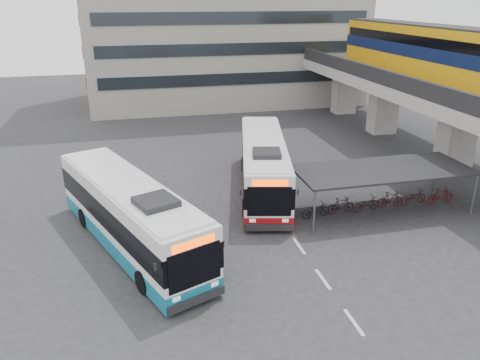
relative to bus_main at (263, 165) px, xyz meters
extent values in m
plane|color=#28282B|center=(-2.77, -7.48, -1.67)|extent=(120.00, 120.00, 0.00)
cube|color=gray|center=(14.23, 0.52, 0.63)|extent=(2.20, 1.60, 4.60)
cube|color=gray|center=(14.23, 10.52, 0.63)|extent=(2.20, 1.60, 4.60)
cube|color=gray|center=(14.23, 18.52, 0.63)|extent=(2.20, 1.60, 4.60)
cube|color=gray|center=(14.23, 4.52, 3.38)|extent=(8.00, 32.00, 0.90)
cube|color=black|center=(10.48, 4.52, 4.38)|extent=(0.35, 32.00, 1.10)
cube|color=black|center=(17.98, 4.52, 4.38)|extent=(0.35, 32.00, 1.10)
cube|color=#C98B0B|center=(14.23, 5.79, 5.93)|extent=(2.90, 20.00, 3.90)
cube|color=#091335|center=(14.23, 5.79, 6.13)|extent=(2.98, 20.02, 0.90)
cube|color=black|center=(14.23, 5.79, 6.93)|extent=(2.96, 19.20, 0.70)
cube|color=black|center=(14.23, 5.79, 7.88)|extent=(2.70, 19.60, 0.25)
cylinder|color=#595B60|center=(0.93, -2.68, -0.47)|extent=(0.12, 0.12, 2.40)
cylinder|color=#595B60|center=(10.53, -2.68, -0.47)|extent=(0.12, 0.12, 2.40)
cylinder|color=#595B60|center=(0.93, -6.28, -0.47)|extent=(0.12, 0.12, 2.40)
cylinder|color=#595B60|center=(10.53, -6.28, -0.47)|extent=(0.12, 0.12, 2.40)
cube|color=black|center=(5.73, -4.48, 0.81)|extent=(10.00, 4.00, 0.12)
imported|color=black|center=(1.73, -4.48, -1.22)|extent=(1.71, 0.60, 0.90)
imported|color=black|center=(3.33, -4.48, -1.17)|extent=(1.66, 0.47, 1.00)
imported|color=black|center=(4.93, -4.48, -1.22)|extent=(1.72, 0.60, 0.90)
imported|color=black|center=(6.53, -4.48, -1.17)|extent=(1.66, 0.47, 1.00)
imported|color=#350C0F|center=(8.13, -4.48, -1.22)|extent=(1.71, 0.60, 0.90)
imported|color=#3F0C0F|center=(9.73, -4.48, -1.17)|extent=(1.66, 0.47, 1.00)
cube|color=beige|center=(-0.27, -13.48, -1.67)|extent=(0.15, 1.60, 0.01)
cube|color=beige|center=(-0.27, -10.48, -1.67)|extent=(0.15, 1.60, 0.01)
cube|color=beige|center=(-0.27, -7.48, -1.67)|extent=(0.15, 1.60, 0.01)
cube|color=white|center=(0.00, 0.02, 0.17)|extent=(5.31, 12.42, 2.78)
cube|color=maroon|center=(0.00, 0.02, -1.12)|extent=(5.36, 12.47, 0.76)
cube|color=black|center=(0.00, 0.02, 0.30)|extent=(5.37, 12.45, 1.16)
cube|color=#FC4600|center=(-1.39, -5.90, 1.21)|extent=(1.78, 0.49, 0.30)
cube|color=black|center=(-0.70, -2.94, 1.79)|extent=(1.88, 1.93, 0.28)
cylinder|color=black|center=(-2.07, -3.49, -1.17)|extent=(0.53, 1.06, 1.01)
cylinder|color=black|center=(1.97, 3.05, -1.17)|extent=(0.53, 1.06, 1.01)
cube|color=white|center=(-8.35, -5.48, 0.21)|extent=(7.11, 12.48, 2.84)
cube|color=#0E647E|center=(-8.35, -5.48, -1.11)|extent=(7.17, 12.53, 0.78)
cube|color=black|center=(-8.35, -5.48, 0.34)|extent=(7.18, 12.52, 1.19)
cube|color=#FC4600|center=(-6.01, -11.22, 1.27)|extent=(1.74, 0.77, 0.31)
cube|color=black|center=(-7.18, -8.35, 1.86)|extent=(2.09, 2.13, 0.29)
cylinder|color=black|center=(-8.00, -9.62, -1.16)|extent=(0.68, 1.07, 1.03)
cylinder|color=black|center=(-8.51, -1.79, -1.16)|extent=(0.68, 1.07, 1.03)
imported|color=black|center=(-6.63, -8.48, -0.92)|extent=(0.39, 0.56, 1.50)
camera|label=1|loc=(-7.93, -26.69, 9.96)|focal=35.00mm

